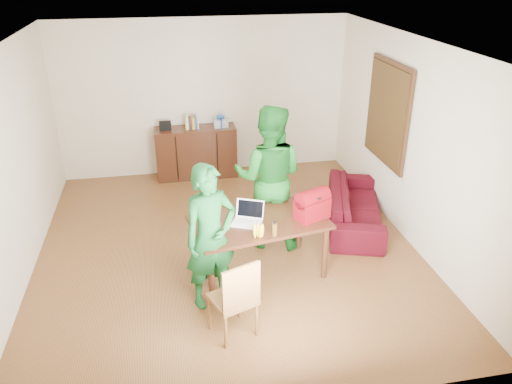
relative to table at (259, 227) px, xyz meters
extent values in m
cube|color=#4D2413|center=(-0.31, 0.67, -0.71)|extent=(5.00, 5.50, 0.10)
cube|color=white|center=(-0.31, 0.67, 2.09)|extent=(5.00, 5.50, 0.10)
cube|color=beige|center=(-0.31, 3.47, 0.69)|extent=(5.00, 0.10, 2.70)
cube|color=beige|center=(-0.31, -2.13, 0.69)|extent=(5.00, 0.10, 2.70)
cube|color=beige|center=(-2.86, 0.67, 0.69)|extent=(0.10, 5.50, 2.70)
cube|color=beige|center=(2.24, 0.67, 0.69)|extent=(0.10, 5.50, 2.70)
cube|color=#3F2614|center=(2.15, 1.37, 0.89)|extent=(0.04, 1.28, 1.48)
cube|color=#4A3016|center=(2.12, 1.37, 0.89)|extent=(0.01, 1.18, 1.36)
cube|color=black|center=(-0.51, 3.18, -0.21)|extent=(1.40, 0.45, 0.90)
cube|color=black|center=(-1.01, 3.18, 0.31)|extent=(0.20, 0.14, 0.14)
cube|color=#A2A4AC|center=(-0.06, 3.18, 0.31)|extent=(0.24, 0.22, 0.14)
ellipsoid|color=#174699|center=(-0.06, 3.18, 0.42)|extent=(0.14, 0.14, 0.07)
cube|color=black|center=(0.00, 0.00, 0.07)|extent=(1.73, 1.16, 0.04)
cylinder|color=black|center=(-0.64, -0.49, -0.30)|extent=(0.07, 0.07, 0.71)
cylinder|color=black|center=(0.77, -0.24, -0.30)|extent=(0.07, 0.07, 0.71)
cylinder|color=black|center=(-0.77, 0.24, -0.30)|extent=(0.07, 0.07, 0.71)
cylinder|color=black|center=(0.64, 0.49, -0.30)|extent=(0.07, 0.07, 0.71)
cube|color=brown|center=(-0.48, -1.01, -0.22)|extent=(0.54, 0.53, 0.05)
cube|color=brown|center=(-0.41, -1.18, 0.04)|extent=(0.40, 0.18, 0.48)
imported|color=#125220|center=(-0.63, -0.44, 0.19)|extent=(0.72, 0.60, 1.69)
imported|color=#155F1B|center=(0.27, 0.72, 0.32)|extent=(1.14, 1.01, 1.95)
cube|color=white|center=(-0.16, -0.05, 0.10)|extent=(0.41, 0.36, 0.02)
cube|color=black|center=(-0.16, -0.05, 0.22)|extent=(0.34, 0.22, 0.21)
cylinder|color=#5A3914|center=(0.10, -0.37, 0.18)|extent=(0.08, 0.08, 0.18)
cube|color=maroon|center=(0.64, -0.05, 0.24)|extent=(0.46, 0.37, 0.29)
imported|color=#36070A|center=(1.64, 1.02, -0.38)|extent=(1.27, 2.01, 0.55)
camera|label=1|loc=(-1.02, -5.11, 2.99)|focal=35.00mm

